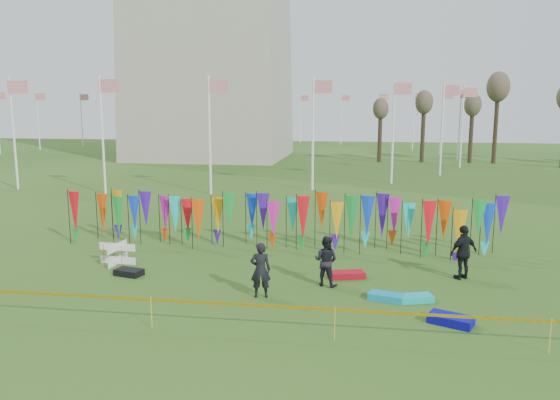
# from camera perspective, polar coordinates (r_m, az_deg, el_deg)

# --- Properties ---
(ground) EXTENTS (160.00, 160.00, 0.00)m
(ground) POSITION_cam_1_polar(r_m,az_deg,el_deg) (16.52, -4.40, -11.38)
(ground) COLOR #264A15
(ground) RESTS_ON ground
(flagpole_ring) EXTENTS (57.40, 56.16, 8.00)m
(flagpole_ring) POSITION_cam_1_polar(r_m,az_deg,el_deg) (65.42, -6.96, 7.97)
(flagpole_ring) COLOR white
(flagpole_ring) RESTS_ON ground
(banner_row) EXTENTS (18.64, 0.64, 2.25)m
(banner_row) POSITION_cam_1_polar(r_m,az_deg,el_deg) (22.88, 0.29, -1.80)
(banner_row) COLOR black
(banner_row) RESTS_ON ground
(caution_tape_near) EXTENTS (26.00, 0.02, 0.90)m
(caution_tape_near) POSITION_cam_1_polar(r_m,az_deg,el_deg) (14.77, -6.78, -10.80)
(caution_tape_near) COLOR #EFBC05
(caution_tape_near) RESTS_ON ground
(box_kite) EXTENTS (0.75, 0.75, 0.84)m
(box_kite) POSITION_cam_1_polar(r_m,az_deg,el_deg) (21.77, -16.61, -5.38)
(box_kite) COLOR red
(box_kite) RESTS_ON ground
(person_left) EXTENTS (0.72, 0.58, 1.77)m
(person_left) POSITION_cam_1_polar(r_m,az_deg,el_deg) (17.26, -2.05, -7.31)
(person_left) COLOR black
(person_left) RESTS_ON ground
(person_mid) EXTENTS (0.95, 0.75, 1.71)m
(person_mid) POSITION_cam_1_polar(r_m,az_deg,el_deg) (18.41, 4.82, -6.35)
(person_mid) COLOR black
(person_mid) RESTS_ON ground
(person_right) EXTENTS (1.29, 1.14, 1.91)m
(person_right) POSITION_cam_1_polar(r_m,az_deg,el_deg) (20.03, 18.62, -5.20)
(person_right) COLOR black
(person_right) RESTS_ON ground
(kite_bag_turquoise) EXTENTS (1.16, 0.78, 0.21)m
(kite_bag_turquoise) POSITION_cam_1_polar(r_m,az_deg,el_deg) (17.53, 11.03, -9.90)
(kite_bag_turquoise) COLOR #0C95C1
(kite_bag_turquoise) RESTS_ON ground
(kite_bag_blue) EXTENTS (1.34, 1.06, 0.25)m
(kite_bag_blue) POSITION_cam_1_polar(r_m,az_deg,el_deg) (16.15, 17.42, -11.85)
(kite_bag_blue) COLOR #0A099A
(kite_bag_blue) RESTS_ON ground
(kite_bag_red) EXTENTS (1.32, 0.87, 0.22)m
(kite_bag_red) POSITION_cam_1_polar(r_m,az_deg,el_deg) (19.48, 7.02, -7.76)
(kite_bag_red) COLOR #AE0B1C
(kite_bag_red) RESTS_ON ground
(kite_bag_black) EXTENTS (1.08, 0.78, 0.22)m
(kite_bag_black) POSITION_cam_1_polar(r_m,az_deg,el_deg) (20.35, -15.51, -7.28)
(kite_bag_black) COLOR black
(kite_bag_black) RESTS_ON ground
(kite_bag_teal) EXTENTS (1.17, 0.81, 0.20)m
(kite_bag_teal) POSITION_cam_1_polar(r_m,az_deg,el_deg) (17.62, 13.95, -9.92)
(kite_bag_teal) COLOR #0EBEC7
(kite_bag_teal) RESTS_ON ground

